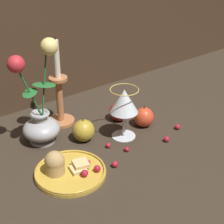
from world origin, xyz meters
TOP-DOWN VIEW (x-y plane):
  - ground_plane at (0.00, 0.00)m, footprint 2.40×2.40m
  - vase at (-0.13, 0.11)m, footprint 0.15×0.11m
  - plate_with_pastries at (-0.15, -0.08)m, footprint 0.19×0.19m
  - wine_glass at (0.09, -0.02)m, footprint 0.09×0.09m
  - candlestick at (-0.02, 0.18)m, footprint 0.09×0.09m
  - apple_beside_vase at (0.19, -0.01)m, footprint 0.07×0.07m
  - apple_near_glass at (-0.02, 0.04)m, footprint 0.07×0.07m
  - apple_at_table_edge at (0.14, 0.07)m, footprint 0.06×0.06m
  - berry_near_plate at (0.18, -0.12)m, footprint 0.02×0.02m
  - berry_front_center at (-0.03, -0.13)m, footprint 0.02×0.02m
  - berry_by_glass_stem at (0.01, -0.04)m, footprint 0.02×0.02m
  - berry_under_candlestick at (0.26, -0.09)m, footprint 0.02×0.02m
  - berry_far_right at (0.05, -0.09)m, footprint 0.01×0.01m

SIDE VIEW (x-z plane):
  - ground_plane at x=0.00m, z-range 0.00..0.00m
  - berry_far_right at x=0.05m, z-range 0.00..0.01m
  - berry_by_glass_stem at x=0.01m, z-range 0.00..0.02m
  - berry_under_candlestick at x=0.26m, z-range 0.00..0.02m
  - berry_near_plate at x=0.18m, z-range 0.00..0.02m
  - berry_front_center at x=-0.03m, z-range 0.00..0.02m
  - plate_with_pastries at x=-0.15m, z-range -0.02..0.06m
  - apple_at_table_edge at x=0.14m, z-range -0.01..0.07m
  - apple_beside_vase at x=0.19m, z-range -0.01..0.07m
  - apple_near_glass at x=-0.02m, z-range -0.01..0.08m
  - vase at x=-0.13m, z-range -0.07..0.26m
  - candlestick at x=-0.02m, z-range -0.05..0.24m
  - wine_glass at x=0.09m, z-range 0.04..0.20m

